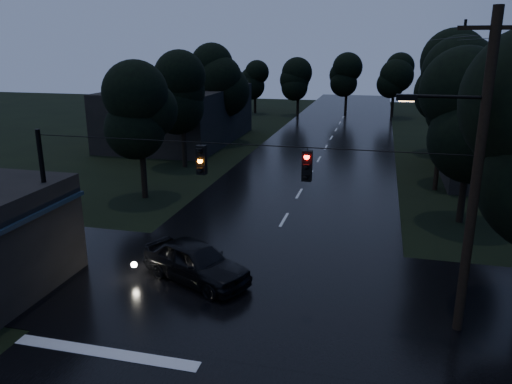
% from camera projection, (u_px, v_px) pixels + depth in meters
% --- Properties ---
extents(main_road, '(12.00, 120.00, 0.02)m').
position_uv_depth(main_road, '(310.00, 174.00, 35.76)').
color(main_road, black).
rests_on(main_road, ground).
extents(cross_street, '(60.00, 9.00, 0.02)m').
position_uv_depth(cross_street, '(244.00, 289.00, 19.01)').
color(cross_street, black).
rests_on(cross_street, ground).
extents(building_far_left, '(10.00, 16.00, 5.00)m').
position_uv_depth(building_far_left, '(180.00, 115.00, 47.60)').
color(building_far_left, black).
rests_on(building_far_left, ground).
extents(utility_pole_main, '(3.50, 0.30, 10.00)m').
position_uv_depth(utility_pole_main, '(474.00, 173.00, 14.88)').
color(utility_pole_main, black).
rests_on(utility_pole_main, ground).
extents(utility_pole_far, '(2.00, 0.30, 7.50)m').
position_uv_depth(utility_pole_far, '(441.00, 130.00, 30.88)').
color(utility_pole_far, black).
rests_on(utility_pole_far, ground).
extents(anchor_pole_left, '(0.18, 0.18, 6.00)m').
position_uv_depth(anchor_pole_left, '(47.00, 207.00, 18.97)').
color(anchor_pole_left, black).
rests_on(anchor_pole_left, ground).
extents(span_signals, '(15.00, 0.37, 1.12)m').
position_uv_depth(span_signals, '(252.00, 162.00, 16.46)').
color(span_signals, black).
rests_on(span_signals, ground).
extents(tree_left_a, '(3.92, 3.92, 8.26)m').
position_uv_depth(tree_left_a, '(140.00, 111.00, 28.91)').
color(tree_left_a, black).
rests_on(tree_left_a, ground).
extents(tree_left_b, '(4.20, 4.20, 8.85)m').
position_uv_depth(tree_left_b, '(182.00, 92.00, 36.39)').
color(tree_left_b, black).
rests_on(tree_left_b, ground).
extents(tree_left_c, '(4.48, 4.48, 9.44)m').
position_uv_depth(tree_left_c, '(217.00, 78.00, 45.72)').
color(tree_left_c, black).
rests_on(tree_left_c, ground).
extents(tree_right_a, '(4.20, 4.20, 8.85)m').
position_uv_depth(tree_right_a, '(472.00, 115.00, 24.64)').
color(tree_right_a, black).
rests_on(tree_right_a, ground).
extents(tree_right_b, '(4.48, 4.48, 9.44)m').
position_uv_depth(tree_right_b, '(463.00, 93.00, 31.84)').
color(tree_right_b, black).
rests_on(tree_right_b, ground).
extents(tree_right_c, '(4.76, 4.76, 10.03)m').
position_uv_depth(tree_right_c, '(453.00, 77.00, 40.90)').
color(tree_right_c, black).
rests_on(tree_right_c, ground).
extents(car, '(5.08, 3.71, 1.61)m').
position_uv_depth(car, '(196.00, 262.00, 19.49)').
color(car, black).
rests_on(car, ground).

